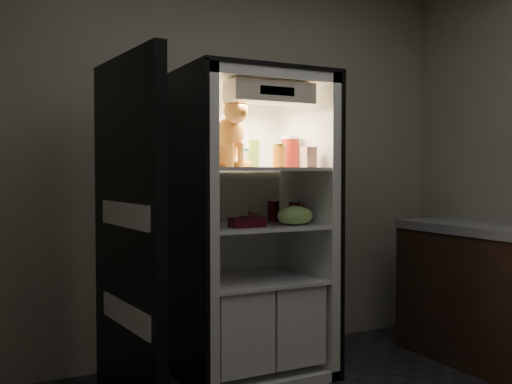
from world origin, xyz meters
TOP-DOWN VIEW (x-y plane):
  - room_shell at (0.00, 0.00)m, footprint 3.60×3.60m
  - refrigerator at (0.00, 1.38)m, footprint 0.90×0.72m
  - fridge_door at (-0.85, 1.07)m, footprint 0.15×0.87m
  - tabby_cat at (-0.18, 1.34)m, footprint 0.38×0.42m
  - parmesan_shaker at (0.03, 1.37)m, footprint 0.07×0.07m
  - mayo_tub at (0.02, 1.48)m, footprint 0.09×0.09m
  - salsa_jar at (0.15, 1.26)m, footprint 0.08×0.08m
  - pepper_jar at (0.29, 1.36)m, footprint 0.12×0.12m
  - cream_carton at (0.28, 1.13)m, footprint 0.07×0.07m
  - soda_can_a at (0.22, 1.46)m, footprint 0.07×0.07m
  - soda_can_b at (0.28, 1.30)m, footprint 0.07×0.07m
  - soda_can_c at (0.24, 1.26)m, footprint 0.06×0.06m
  - condiment_jar at (0.01, 1.34)m, footprint 0.06×0.06m
  - grape_bag at (0.21, 1.17)m, footprint 0.23×0.17m
  - berry_box_left at (-0.16, 1.18)m, footprint 0.11×0.11m
  - berry_box_right at (-0.07, 1.19)m, footprint 0.12×0.12m

SIDE VIEW (x-z plane):
  - refrigerator at x=0.00m, z-range -0.15..1.73m
  - fridge_door at x=-0.85m, z-range -0.01..1.84m
  - berry_box_left at x=-0.16m, z-range 0.94..1.00m
  - berry_box_right at x=-0.07m, z-range 0.94..1.00m
  - condiment_jar at x=0.01m, z-range 0.94..1.03m
  - soda_can_c at x=0.24m, z-range 0.94..1.05m
  - grape_bag at x=0.21m, z-range 0.94..1.06m
  - soda_can_b at x=0.28m, z-range 0.94..1.08m
  - soda_can_a at x=0.22m, z-range 0.94..1.08m
  - mayo_tub at x=0.02m, z-range 1.29..1.41m
  - cream_carton at x=0.28m, z-range 1.29..1.41m
  - salsa_jar at x=0.15m, z-range 1.29..1.43m
  - parmesan_shaker at x=0.03m, z-range 1.29..1.46m
  - pepper_jar at x=0.29m, z-range 1.29..1.49m
  - tabby_cat at x=-0.18m, z-range 1.23..1.67m
  - room_shell at x=0.00m, z-range -0.18..3.42m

